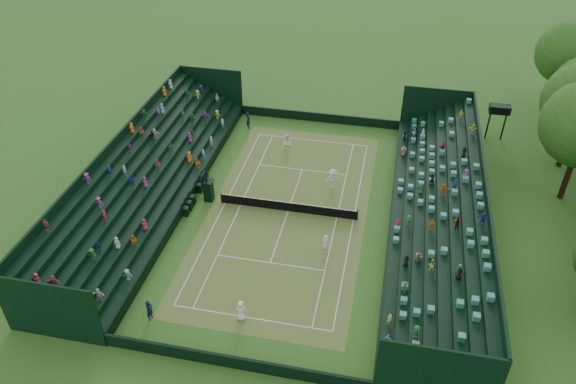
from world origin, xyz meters
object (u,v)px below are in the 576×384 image
Objects in this scene: player_near_west at (241,311)px; player_far_east at (333,179)px; umpire_chair at (208,188)px; tennis_net at (288,206)px; player_near_east at (325,244)px; player_far_west at (287,143)px.

player_near_west is 16.62m from player_far_east.
umpire_chair reaches higher than player_far_east.
player_near_east is (3.80, -4.41, 0.33)m from tennis_net.
player_near_west is (-0.62, -12.08, 0.28)m from tennis_net.
umpire_chair reaches higher than player_far_west.
tennis_net is at bearing -71.78° from player_near_east.
player_far_west is 0.95× the size of player_far_east.
player_near_east is 8.55m from player_far_east.
player_far_east is at bearing -23.18° from player_far_west.
umpire_chair is at bearing 178.45° from tennis_net.
player_near_west is at bearing -62.62° from umpire_chair.
player_far_west is (-5.84, 13.67, 0.07)m from player_near_east.
player_near_west is at bearing -92.92° from tennis_net.
tennis_net is at bearing -155.67° from player_far_east.
player_far_east is at bearing -108.56° from player_near_west.
umpire_chair is at bearing -68.16° from player_near_west.
player_near_east is 0.92× the size of player_far_west.
tennis_net is 7.01m from umpire_chair.
player_near_west is 8.85m from player_near_east.
tennis_net is 5.99× the size of player_far_east.
player_far_west is at bearing -89.41° from player_near_east.
player_near_east is (4.42, 7.67, 0.04)m from player_near_west.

